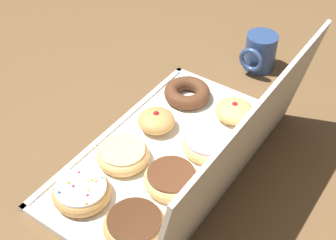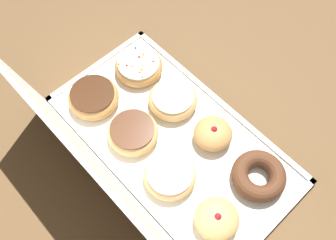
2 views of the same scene
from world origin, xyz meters
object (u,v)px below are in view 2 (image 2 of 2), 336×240
at_px(chocolate_frosted_donut_6, 133,132).
at_px(chocolate_cake_ring_donut_0, 259,176).
at_px(jelly_filled_donut_1, 213,134).
at_px(donut_box, 173,139).
at_px(pink_frosted_donut_5, 170,175).
at_px(jelly_filled_donut_4, 217,219).
at_px(chocolate_frosted_donut_7, 93,97).
at_px(sprinkle_donut_3, 139,66).
at_px(glazed_ring_donut_2, 173,99).

bearing_deg(chocolate_frosted_donut_6, chocolate_cake_ring_donut_0, -153.61).
distance_m(chocolate_cake_ring_donut_0, jelly_filled_donut_1, 0.13).
distance_m(donut_box, chocolate_cake_ring_donut_0, 0.20).
bearing_deg(jelly_filled_donut_1, chocolate_cake_ring_donut_0, -179.65).
bearing_deg(chocolate_cake_ring_donut_0, pink_frosted_donut_5, 46.63).
relative_size(jelly_filled_donut_4, chocolate_frosted_donut_7, 0.76).
bearing_deg(jelly_filled_donut_4, chocolate_frosted_donut_7, 0.65).
distance_m(jelly_filled_donut_1, chocolate_frosted_donut_7, 0.28).
height_order(jelly_filled_donut_1, chocolate_frosted_donut_7, jelly_filled_donut_1).
distance_m(sprinkle_donut_3, chocolate_frosted_donut_6, 0.18).
xyz_separation_m(chocolate_cake_ring_donut_0, pink_frosted_donut_5, (0.13, 0.13, 0.00)).
relative_size(jelly_filled_donut_4, chocolate_frosted_donut_6, 0.78).
bearing_deg(chocolate_frosted_donut_7, sprinkle_donut_3, -91.58).
relative_size(chocolate_frosted_donut_6, chocolate_frosted_donut_7, 0.96).
xyz_separation_m(jelly_filled_donut_1, pink_frosted_donut_5, (-0.00, 0.13, -0.00)).
relative_size(jelly_filled_donut_1, sprinkle_donut_3, 0.73).
bearing_deg(chocolate_frosted_donut_6, chocolate_frosted_donut_7, 3.49).
distance_m(sprinkle_donut_3, chocolate_frosted_donut_7, 0.13).
relative_size(chocolate_cake_ring_donut_0, chocolate_frosted_donut_6, 1.00).
distance_m(chocolate_cake_ring_donut_0, pink_frosted_donut_5, 0.18).
height_order(glazed_ring_donut_2, sprinkle_donut_3, sprinkle_donut_3).
height_order(jelly_filled_donut_1, sprinkle_donut_3, jelly_filled_donut_1).
bearing_deg(pink_frosted_donut_5, jelly_filled_donut_1, -88.34).
height_order(glazed_ring_donut_2, jelly_filled_donut_4, jelly_filled_donut_4).
relative_size(glazed_ring_donut_2, sprinkle_donut_3, 0.98).
bearing_deg(chocolate_frosted_donut_6, jelly_filled_donut_4, 179.21).
bearing_deg(chocolate_frosted_donut_7, jelly_filled_donut_4, -179.35).
bearing_deg(sprinkle_donut_3, jelly_filled_donut_4, 161.19).
xyz_separation_m(donut_box, sprinkle_donut_3, (0.19, -0.06, 0.02)).
bearing_deg(glazed_ring_donut_2, pink_frosted_donut_5, 134.62).
height_order(chocolate_cake_ring_donut_0, sprinkle_donut_3, sprinkle_donut_3).
height_order(donut_box, chocolate_frosted_donut_6, chocolate_frosted_donut_6).
relative_size(donut_box, chocolate_frosted_donut_7, 4.76).
distance_m(donut_box, jelly_filled_donut_1, 0.09).
bearing_deg(jelly_filled_donut_1, donut_box, 46.77).
distance_m(donut_box, sprinkle_donut_3, 0.20).
xyz_separation_m(donut_box, jelly_filled_donut_4, (-0.19, 0.06, 0.03)).
xyz_separation_m(glazed_ring_donut_2, jelly_filled_donut_4, (-0.26, 0.12, 0.00)).
xyz_separation_m(jelly_filled_donut_4, pink_frosted_donut_5, (0.13, 0.00, -0.00)).
bearing_deg(pink_frosted_donut_5, chocolate_frosted_donut_7, -0.04).
height_order(chocolate_cake_ring_donut_0, jelly_filled_donut_4, jelly_filled_donut_4).
distance_m(jelly_filled_donut_1, jelly_filled_donut_4, 0.18).
bearing_deg(jelly_filled_donut_4, chocolate_frosted_donut_6, -0.79).
bearing_deg(chocolate_cake_ring_donut_0, chocolate_frosted_donut_7, 19.22).
bearing_deg(glazed_ring_donut_2, donut_box, 137.30).
bearing_deg(chocolate_cake_ring_donut_0, glazed_ring_donut_2, 0.73).
bearing_deg(chocolate_cake_ring_donut_0, donut_box, 18.62).
bearing_deg(donut_box, jelly_filled_donut_4, 161.17).
bearing_deg(donut_box, chocolate_frosted_donut_7, 19.80).
relative_size(glazed_ring_donut_2, chocolate_frosted_donut_7, 0.96).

